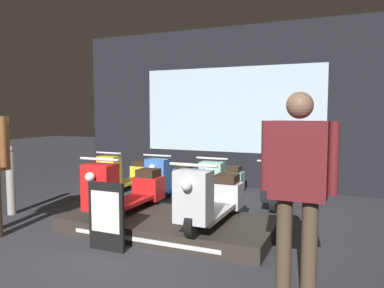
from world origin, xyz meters
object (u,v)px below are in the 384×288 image
at_px(scooter_display_right, 211,198).
at_px(scooter_backrow_3, 281,186).
at_px(scooter_backrow_1, 171,177).
at_px(street_bollard, 11,180).
at_px(scooter_backrow_2, 223,181).
at_px(person_right_browsing, 298,175).
at_px(scooter_backrow_0, 126,174).
at_px(scooter_display_left, 126,190).
at_px(price_sign_board, 106,216).

relative_size(scooter_display_right, scooter_backrow_3, 1.00).
height_order(scooter_backrow_1, street_bollard, street_bollard).
distance_m(scooter_backrow_1, scooter_backrow_2, 1.00).
bearing_deg(person_right_browsing, scooter_backrow_0, 140.60).
height_order(scooter_display_left, price_sign_board, scooter_display_left).
bearing_deg(scooter_backrow_0, scooter_display_right, -38.74).
distance_m(scooter_display_left, price_sign_board, 0.85).
bearing_deg(scooter_backrow_0, street_bollard, -103.82).
xyz_separation_m(scooter_backrow_3, price_sign_board, (-1.37, -2.84, 0.08)).
bearing_deg(scooter_backrow_1, scooter_display_right, -52.88).
bearing_deg(scooter_backrow_1, street_bollard, -125.00).
height_order(scooter_display_right, scooter_backrow_3, scooter_display_right).
bearing_deg(scooter_backrow_2, price_sign_board, -97.39).
bearing_deg(scooter_backrow_0, scooter_backrow_2, 0.00).
relative_size(scooter_display_right, scooter_backrow_0, 1.00).
distance_m(scooter_display_right, scooter_backrow_2, 2.12).
xyz_separation_m(scooter_backrow_1, person_right_browsing, (2.66, -3.01, 0.69)).
bearing_deg(street_bollard, scooter_backrow_2, 40.90).
distance_m(scooter_display_left, person_right_browsing, 2.55).
xyz_separation_m(scooter_backrow_1, scooter_backrow_2, (1.00, 0.00, 0.00)).
bearing_deg(scooter_backrow_2, person_right_browsing, -61.06).
bearing_deg(scooter_backrow_2, street_bollard, -139.10).
bearing_deg(scooter_backrow_2, scooter_display_right, -75.03).
bearing_deg(scooter_backrow_3, street_bollard, -148.13).
bearing_deg(person_right_browsing, scooter_display_right, 139.13).
xyz_separation_m(scooter_display_left, scooter_backrow_0, (-1.35, 2.04, -0.19)).
distance_m(scooter_backrow_3, street_bollard, 4.17).
relative_size(scooter_display_left, scooter_backrow_3, 1.00).
height_order(scooter_backrow_0, person_right_browsing, person_right_browsing).
bearing_deg(scooter_display_right, scooter_backrow_2, 104.97).
bearing_deg(scooter_backrow_0, scooter_backrow_3, 0.00).
relative_size(scooter_backrow_0, price_sign_board, 2.04).
bearing_deg(street_bollard, person_right_browsing, -10.88).
bearing_deg(scooter_backrow_2, scooter_backrow_3, 0.00).
xyz_separation_m(scooter_display_left, scooter_backrow_2, (0.65, 2.04, -0.19)).
height_order(person_right_browsing, street_bollard, person_right_browsing).
distance_m(person_right_browsing, price_sign_board, 2.13).
bearing_deg(scooter_display_left, person_right_browsing, -22.71).
relative_size(scooter_backrow_1, street_bollard, 1.51).
bearing_deg(scooter_backrow_3, scooter_display_left, -128.87).
bearing_deg(scooter_display_right, scooter_backrow_0, 141.26).
height_order(scooter_backrow_1, scooter_backrow_2, same).
height_order(scooter_display_right, street_bollard, street_bollard).
distance_m(scooter_backrow_0, price_sign_board, 3.28).
relative_size(scooter_backrow_0, scooter_backrow_3, 1.00).
bearing_deg(scooter_backrow_1, scooter_display_left, -80.19).
bearing_deg(scooter_backrow_1, scooter_backrow_3, 0.00).
xyz_separation_m(scooter_backrow_0, scooter_backrow_2, (2.00, 0.00, 0.00)).
height_order(scooter_display_left, scooter_backrow_1, scooter_display_left).
distance_m(scooter_backrow_0, scooter_backrow_2, 2.00).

